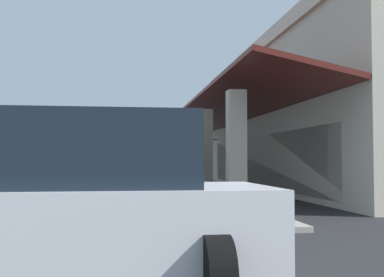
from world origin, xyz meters
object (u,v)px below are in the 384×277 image
at_px(potted_palm, 203,172).
at_px(pedestrian, 191,185).
at_px(parked_suv_white, 50,201).
at_px(transit_bus, 138,151).

bearing_deg(potted_palm, pedestrian, -9.65).
bearing_deg(parked_suv_white, potted_palm, 167.29).
bearing_deg(potted_palm, parked_suv_white, -12.71).
relative_size(parked_suv_white, potted_palm, 1.64).
bearing_deg(transit_bus, parked_suv_white, -4.86).
relative_size(transit_bus, parked_suv_white, 2.35).
bearing_deg(pedestrian, transit_bus, -176.02).
bearing_deg(transit_bus, pedestrian, 3.98).
height_order(transit_bus, potted_palm, transit_bus).
xyz_separation_m(parked_suv_white, pedestrian, (-4.91, 2.23, -0.09)).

